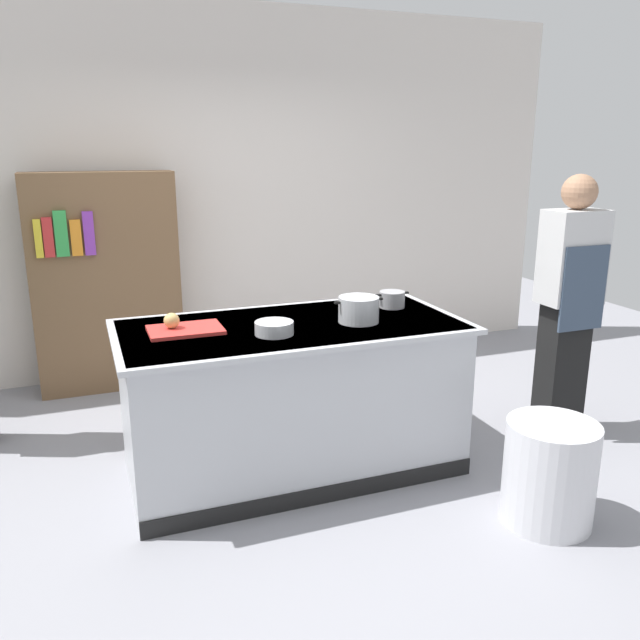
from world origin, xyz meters
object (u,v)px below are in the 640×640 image
(onion, at_px, (172,321))
(person_chef, at_px, (568,301))
(bookshelf, at_px, (107,283))
(stock_pot, at_px, (359,309))
(sauce_pan, at_px, (392,299))
(mixing_bowl, at_px, (274,328))
(trash_bin, at_px, (549,473))

(onion, distance_m, person_chef, 2.52)
(person_chef, relative_size, bookshelf, 1.01)
(onion, height_order, bookshelf, bookshelf)
(stock_pot, bearing_deg, sauce_pan, 35.78)
(mixing_bowl, relative_size, trash_bin, 0.39)
(stock_pot, xyz_separation_m, sauce_pan, (0.34, 0.25, -0.02))
(stock_pot, xyz_separation_m, trash_bin, (0.67, -0.92, -0.70))
(bookshelf, bearing_deg, mixing_bowl, -68.56)
(person_chef, distance_m, bookshelf, 3.38)
(mixing_bowl, bearing_deg, trash_bin, -35.52)
(onion, bearing_deg, person_chef, -5.41)
(person_chef, bearing_deg, onion, 86.76)
(sauce_pan, distance_m, trash_bin, 1.39)
(sauce_pan, relative_size, bookshelf, 0.13)
(trash_bin, bearing_deg, bookshelf, 124.95)
(mixing_bowl, height_order, person_chef, person_chef)
(sauce_pan, distance_m, person_chef, 1.17)
(onion, distance_m, trash_bin, 2.15)
(person_chef, bearing_deg, bookshelf, 57.01)
(stock_pot, bearing_deg, bookshelf, 124.52)
(stock_pot, bearing_deg, person_chef, -2.29)
(trash_bin, xyz_separation_m, bookshelf, (-1.97, 2.81, 0.58))
(sauce_pan, bearing_deg, onion, -177.23)
(stock_pot, relative_size, bookshelf, 0.18)
(stock_pot, height_order, trash_bin, stock_pot)
(onion, distance_m, stock_pot, 1.05)
(trash_bin, bearing_deg, person_chef, 47.28)
(onion, relative_size, sauce_pan, 0.38)
(sauce_pan, height_order, person_chef, person_chef)
(onion, height_order, sauce_pan, onion)
(sauce_pan, distance_m, mixing_bowl, 0.93)
(stock_pot, bearing_deg, mixing_bowl, -172.50)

